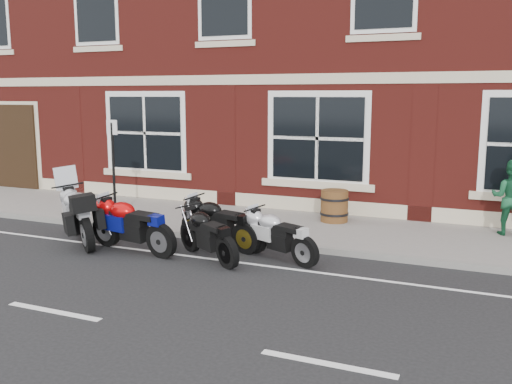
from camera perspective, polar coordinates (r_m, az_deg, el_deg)
ground at (r=10.96m, az=-8.79°, el=-6.43°), size 80.00×80.00×0.00m
sidewalk at (r=13.49m, az=-2.01°, el=-2.99°), size 30.00×3.00×0.12m
kerb at (r=12.12m, az=-5.22°, el=-4.48°), size 30.00×0.16×0.12m
pub_building at (r=20.41m, az=7.42°, el=18.02°), size 24.00×12.00×12.00m
moto_touring_silver at (r=12.31m, az=-17.20°, el=-1.99°), size 1.88×1.57×1.52m
moto_sport_red at (r=11.34m, az=-12.29°, el=-3.06°), size 2.16×0.55×0.98m
moto_sport_black at (r=11.41m, az=-3.77°, el=-2.96°), size 1.99×0.69×0.92m
moto_sport_silver at (r=10.56m, az=2.23°, el=-4.19°), size 1.78×0.86×0.85m
moto_naked_black at (r=10.61m, az=-4.83°, el=-4.05°), size 1.73×1.14×0.88m
pedestrian_right at (r=12.98m, az=24.08°, el=-0.51°), size 0.86×0.72×1.58m
barrel_planter at (r=13.30m, az=7.84°, el=-1.38°), size 0.66×0.66×0.73m
parking_sign at (r=13.38m, az=-14.08°, el=2.77°), size 0.33×0.08×2.35m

